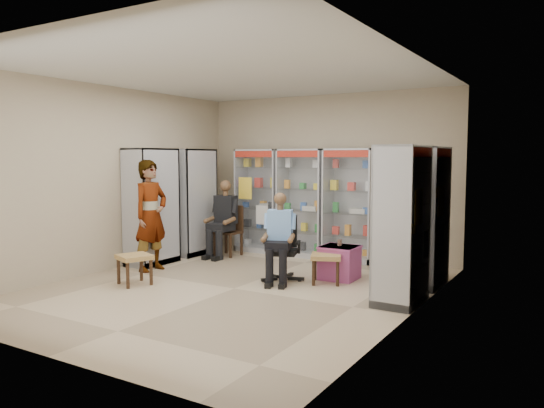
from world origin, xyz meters
The scene contains 18 objects.
floor centered at (0.00, 0.00, 0.00)m, with size 6.00×6.00×0.00m, color tan.
room_shell centered at (0.00, 0.00, 1.97)m, with size 5.02×6.02×3.01m.
cabinet_back_left centered at (-1.30, 2.73, 1.00)m, with size 0.90×0.50×2.00m, color #B4B7BC.
cabinet_back_mid centered at (-0.35, 2.73, 1.00)m, with size 0.90×0.50×2.00m, color silver.
cabinet_back_right centered at (0.60, 2.73, 1.00)m, with size 0.90×0.50×2.00m, color silver.
cabinet_right_far centered at (2.23, 1.60, 1.00)m, with size 0.50×0.90×2.00m, color #ABAEB3.
cabinet_right_near centered at (2.23, 0.50, 1.00)m, with size 0.50×0.90×2.00m, color #B4B7BC.
cabinet_left_far centered at (-2.23, 1.80, 1.00)m, with size 0.50×0.90×2.00m, color #B2B3BA.
cabinet_left_near centered at (-2.23, 0.70, 1.00)m, with size 0.50×0.90×2.00m, color silver.
wooden_chair centered at (-1.55, 2.00, 0.47)m, with size 0.42×0.42×0.94m, color black.
seated_customer centered at (-1.55, 1.95, 0.67)m, with size 0.44×0.60×1.34m, color black, non-canonical shape.
office_chair centered at (0.34, 0.76, 0.49)m, with size 0.53×0.53×0.98m, color black.
seated_shopkeeper centered at (0.34, 0.71, 0.62)m, with size 0.41×0.57×1.25m, color #6995D1, non-canonical shape.
pink_trunk centered at (1.03, 1.32, 0.25)m, with size 0.52×0.50×0.50m, color #C34E9F.
tea_glass centered at (1.01, 1.36, 0.56)m, with size 0.07×0.07×0.11m, color #5E2D08.
woven_stool_a centered at (0.97, 0.97, 0.22)m, with size 0.43×0.43×0.43m, color #B37E4B.
woven_stool_b centered at (-1.38, -0.55, 0.22)m, with size 0.44×0.44×0.44m, color olive.
standing_man centered at (-1.86, 0.30, 0.90)m, with size 0.66×0.43×1.81m, color gray.
Camera 1 is at (4.25, -6.01, 1.85)m, focal length 35.00 mm.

